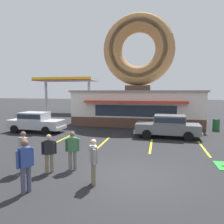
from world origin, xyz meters
name	(u,v)px	position (x,y,z in m)	size (l,w,h in m)	color
ground_plane	(129,176)	(0.00, 0.00, 0.00)	(160.00, 160.00, 0.00)	#232326
donut_shop_building	(138,87)	(-1.00, 13.94, 3.74)	(12.30, 6.75, 10.96)	brown
mini_donut_near_right	(223,166)	(3.89, 1.89, 0.05)	(0.13, 0.13, 0.04)	#A5724C
car_silver	(36,121)	(-8.59, 7.54, 0.87)	(4.62, 2.10, 1.60)	#B2B5BA
car_grey	(168,125)	(1.76, 7.62, 0.87)	(4.62, 2.11, 1.60)	slate
pedestrian_blue_sweater_man	(93,160)	(-1.11, -1.02, 0.90)	(0.37, 0.56, 1.63)	#7F7056
pedestrian_hooded_kid	(24,150)	(-4.20, -0.52, 0.94)	(0.53, 0.40, 1.69)	slate
pedestrian_leather_jacket_man	(72,149)	(-2.40, 0.19, 0.89)	(0.57, 0.35, 1.62)	slate
pedestrian_clipboard_woman	(25,163)	(-3.08, -2.08, 0.98)	(0.40, 0.53, 1.76)	#474C66
pedestrian_beanie_man	(49,152)	(-3.20, -0.30, 0.86)	(0.55, 0.38, 1.57)	#7F7056
trash_bin	(216,125)	(5.82, 11.33, 0.50)	(0.57, 0.57, 0.97)	#1E662D
gas_station_canopy	(67,81)	(-12.58, 22.87, 4.86)	(9.00, 4.46, 5.30)	silver
parking_stripe_far_left	(59,141)	(-5.33, 5.00, 0.00)	(0.12, 3.60, 0.01)	yellow
parking_stripe_left	(103,143)	(-2.33, 5.00, 0.00)	(0.12, 3.60, 0.01)	yellow
parking_stripe_mid_left	(151,146)	(0.67, 5.00, 0.00)	(0.12, 3.60, 0.01)	yellow
parking_stripe_centre	(204,148)	(3.67, 5.00, 0.00)	(0.12, 3.60, 0.01)	yellow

